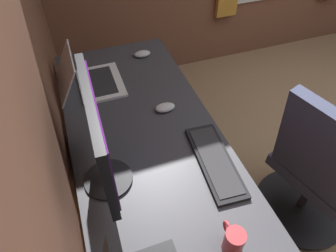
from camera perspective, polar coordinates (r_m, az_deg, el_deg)
desk at (r=1.37m, az=-2.00°, el=-8.92°), size 2.04×0.70×0.73m
drawer_pedestal at (r=1.74m, az=-4.87°, el=-9.60°), size 0.40×0.51×0.69m
monitor_primary at (r=1.09m, az=-13.04°, el=-2.24°), size 0.50×0.20×0.46m
laptop_left at (r=1.72m, az=-15.22°, el=8.70°), size 0.33×0.35×0.22m
keyboard_main at (r=1.32m, az=8.97°, el=-6.61°), size 0.43×0.17×0.02m
mouse_main at (r=1.94m, az=-4.93°, el=13.58°), size 0.06×0.10×0.03m
mouse_spare at (r=1.53m, az=-0.56°, el=3.57°), size 0.06×0.10×0.03m
coffee_mug at (r=1.11m, az=12.38°, el=-20.58°), size 0.11×0.07×0.10m
office_chair at (r=1.79m, az=26.27°, el=-8.25°), size 0.56×0.60×0.97m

